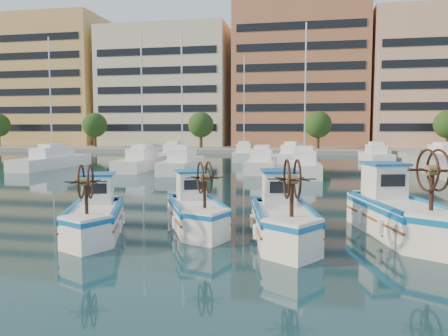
{
  "coord_description": "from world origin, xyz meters",
  "views": [
    {
      "loc": [
        2.6,
        -13.29,
        3.39
      ],
      "look_at": [
        -1.51,
        7.96,
        1.5
      ],
      "focal_mm": 35.0,
      "sensor_mm": 36.0,
      "label": 1
    }
  ],
  "objects_px": {
    "fishing_boat_a": "(95,214)",
    "fishing_boat_c": "(283,216)",
    "fishing_boat_b": "(195,209)",
    "fishing_boat_d": "(398,211)"
  },
  "relations": [
    {
      "from": "fishing_boat_b",
      "to": "fishing_boat_d",
      "type": "height_order",
      "value": "fishing_boat_d"
    },
    {
      "from": "fishing_boat_a",
      "to": "fishing_boat_c",
      "type": "xyz_separation_m",
      "value": [
        6.03,
        0.5,
        0.06
      ]
    },
    {
      "from": "fishing_boat_c",
      "to": "fishing_boat_d",
      "type": "bearing_deg",
      "value": 8.18
    },
    {
      "from": "fishing_boat_b",
      "to": "fishing_boat_c",
      "type": "distance_m",
      "value": 3.21
    },
    {
      "from": "fishing_boat_c",
      "to": "fishing_boat_d",
      "type": "xyz_separation_m",
      "value": [
        3.62,
        1.24,
        0.07
      ]
    },
    {
      "from": "fishing_boat_d",
      "to": "fishing_boat_c",
      "type": "bearing_deg",
      "value": -175.62
    },
    {
      "from": "fishing_boat_a",
      "to": "fishing_boat_c",
      "type": "height_order",
      "value": "fishing_boat_c"
    },
    {
      "from": "fishing_boat_a",
      "to": "fishing_boat_b",
      "type": "distance_m",
      "value": 3.33
    },
    {
      "from": "fishing_boat_a",
      "to": "fishing_boat_b",
      "type": "bearing_deg",
      "value": 7.11
    },
    {
      "from": "fishing_boat_b",
      "to": "fishing_boat_c",
      "type": "xyz_separation_m",
      "value": [
        3.05,
        -0.99,
        0.05
      ]
    }
  ]
}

